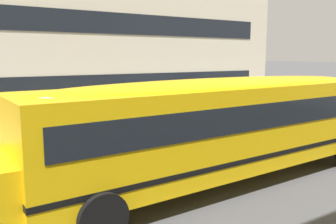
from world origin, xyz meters
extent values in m
plane|color=#4C4C4F|center=(0.00, 0.00, 0.00)|extent=(400.00, 400.00, 0.00)
cube|color=gray|center=(0.00, 7.62, 0.01)|extent=(120.00, 3.00, 0.01)
cube|color=silver|center=(0.00, 0.00, 0.00)|extent=(110.00, 0.16, 0.01)
cube|color=yellow|center=(0.04, -1.39, 1.58)|extent=(10.91, 2.81, 2.17)
cube|color=black|center=(5.53, -1.21, 0.67)|extent=(0.28, 2.47, 0.35)
cube|color=black|center=(0.04, -1.39, 1.97)|extent=(10.26, 2.83, 0.63)
cube|color=black|center=(0.04, -1.39, 0.94)|extent=(10.93, 2.84, 0.12)
ellipsoid|color=yellow|center=(0.04, -1.39, 2.66)|extent=(10.47, 2.60, 0.35)
cylinder|color=red|center=(-3.47, -0.09, 1.47)|extent=(0.45, 0.45, 0.03)
cylinder|color=black|center=(-4.04, -2.75, 0.49)|extent=(0.99, 0.31, 0.98)
cylinder|color=black|center=(-4.12, -0.29, 0.49)|extent=(0.99, 0.31, 0.98)
cylinder|color=black|center=(4.11, -0.02, 0.49)|extent=(0.99, 0.31, 0.98)
cube|color=#B7BABF|center=(13.44, 4.79, 0.65)|extent=(3.93, 1.77, 0.70)
cube|color=black|center=(13.29, 4.79, 1.32)|extent=(2.23, 1.60, 0.64)
cylinder|color=black|center=(14.72, 5.66, 0.30)|extent=(0.60, 0.19, 0.60)
cylinder|color=black|center=(12.12, 5.62, 0.30)|extent=(0.60, 0.19, 0.60)
cylinder|color=black|center=(12.15, 3.92, 0.30)|extent=(0.60, 0.19, 0.60)
cube|color=beige|center=(3.17, 15.45, 6.40)|extent=(19.89, 12.66, 12.80)
cube|color=black|center=(3.17, 9.10, 1.92)|extent=(16.70, 0.04, 1.10)
cube|color=black|center=(3.17, 9.10, 5.12)|extent=(16.70, 0.04, 1.10)
camera|label=1|loc=(-6.37, -8.62, 3.41)|focal=38.54mm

